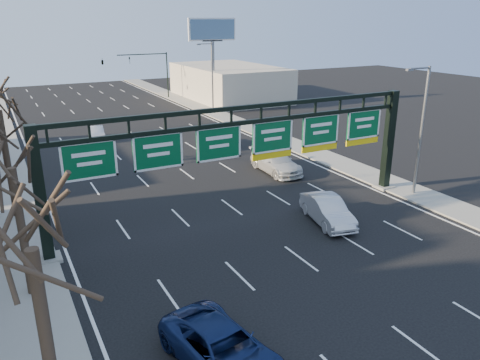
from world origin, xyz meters
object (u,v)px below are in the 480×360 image
car_silver_sedan (327,210)px  car_white_wagon (276,162)px  sign_gantry (249,147)px  car_blue_suv (223,350)px

car_silver_sedan → car_white_wagon: (2.59, 10.04, 0.02)m
sign_gantry → car_blue_suv: (-7.35, -11.38, -3.85)m
car_silver_sedan → car_white_wagon: bearing=88.0°
sign_gantry → car_blue_suv: size_ratio=4.37×
sign_gantry → car_silver_sedan: bearing=-37.1°
car_blue_suv → car_white_wagon: (13.85, 18.46, 0.05)m
car_blue_suv → car_white_wagon: car_white_wagon is taller
sign_gantry → car_white_wagon: size_ratio=4.31×
car_blue_suv → car_silver_sedan: (11.26, 8.42, 0.03)m
car_blue_suv → car_silver_sedan: size_ratio=1.15×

